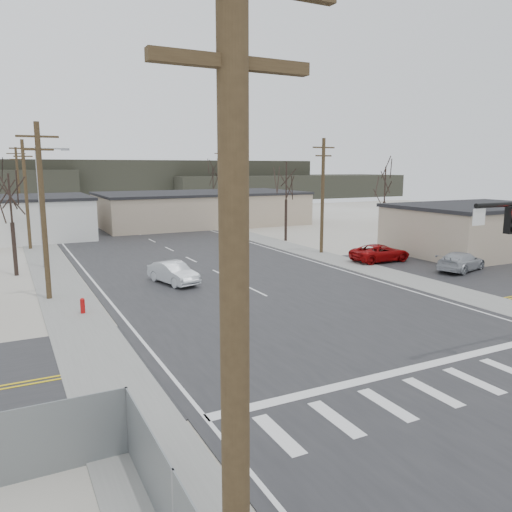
{
  "coord_description": "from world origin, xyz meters",
  "views": [
    {
      "loc": [
        -13.48,
        -18.38,
        7.56
      ],
      "look_at": [
        -0.95,
        6.31,
        2.6
      ],
      "focal_mm": 35.0,
      "sensor_mm": 36.0,
      "label": 1
    }
  ],
  "objects_px": {
    "car_parked_red": "(380,253)",
    "car_parked_silver": "(461,261)",
    "sedan_crossing": "(173,273)",
    "car_far_a": "(120,221)",
    "fire_hydrant": "(83,306)",
    "car_parked_dark_b": "(468,247)",
    "car_far_b": "(65,215)"
  },
  "relations": [
    {
      "from": "car_parked_dark_b",
      "to": "car_parked_silver",
      "type": "relative_size",
      "value": 0.92
    },
    {
      "from": "fire_hydrant",
      "to": "car_parked_red",
      "type": "height_order",
      "value": "car_parked_red"
    },
    {
      "from": "car_parked_red",
      "to": "car_parked_silver",
      "type": "distance_m",
      "value": 6.23
    },
    {
      "from": "fire_hydrant",
      "to": "car_parked_red",
      "type": "bearing_deg",
      "value": 10.51
    },
    {
      "from": "fire_hydrant",
      "to": "car_parked_red",
      "type": "xyz_separation_m",
      "value": [
        23.56,
        4.37,
        0.28
      ]
    },
    {
      "from": "car_far_a",
      "to": "car_parked_silver",
      "type": "distance_m",
      "value": 42.1
    },
    {
      "from": "car_parked_dark_b",
      "to": "car_parked_red",
      "type": "bearing_deg",
      "value": 76.82
    },
    {
      "from": "fire_hydrant",
      "to": "sedan_crossing",
      "type": "bearing_deg",
      "value": 35.15
    },
    {
      "from": "car_parked_red",
      "to": "car_parked_dark_b",
      "type": "bearing_deg",
      "value": -98.55
    },
    {
      "from": "car_parked_red",
      "to": "car_parked_silver",
      "type": "bearing_deg",
      "value": -152.28
    },
    {
      "from": "sedan_crossing",
      "to": "fire_hydrant",
      "type": "bearing_deg",
      "value": -159.54
    },
    {
      "from": "sedan_crossing",
      "to": "car_far_a",
      "type": "xyz_separation_m",
      "value": [
        3.47,
        33.06,
        0.09
      ]
    },
    {
      "from": "car_far_a",
      "to": "car_parked_red",
      "type": "height_order",
      "value": "car_far_a"
    },
    {
      "from": "sedan_crossing",
      "to": "car_parked_red",
      "type": "height_order",
      "value": "sedan_crossing"
    },
    {
      "from": "car_far_a",
      "to": "car_parked_silver",
      "type": "relative_size",
      "value": 1.14
    },
    {
      "from": "sedan_crossing",
      "to": "car_parked_red",
      "type": "relative_size",
      "value": 0.86
    },
    {
      "from": "car_parked_dark_b",
      "to": "car_parked_silver",
      "type": "xyz_separation_m",
      "value": [
        -5.6,
        -4.15,
        -0.03
      ]
    },
    {
      "from": "fire_hydrant",
      "to": "sedan_crossing",
      "type": "xyz_separation_m",
      "value": [
        6.29,
        4.43,
        0.3
      ]
    },
    {
      "from": "fire_hydrant",
      "to": "car_parked_dark_b",
      "type": "height_order",
      "value": "car_parked_dark_b"
    },
    {
      "from": "car_parked_red",
      "to": "car_far_b",
      "type": "bearing_deg",
      "value": 24.26
    },
    {
      "from": "sedan_crossing",
      "to": "car_far_a",
      "type": "bearing_deg",
      "value": 69.32
    },
    {
      "from": "car_far_b",
      "to": "car_parked_red",
      "type": "xyz_separation_m",
      "value": [
        19.06,
        -44.37,
        -0.08
      ]
    },
    {
      "from": "fire_hydrant",
      "to": "car_far_b",
      "type": "bearing_deg",
      "value": 84.72
    },
    {
      "from": "car_far_a",
      "to": "sedan_crossing",
      "type": "bearing_deg",
      "value": 59.81
    },
    {
      "from": "car_far_a",
      "to": "car_parked_red",
      "type": "bearing_deg",
      "value": 88.41
    },
    {
      "from": "car_parked_dark_b",
      "to": "car_parked_silver",
      "type": "distance_m",
      "value": 6.97
    },
    {
      "from": "car_far_a",
      "to": "car_parked_silver",
      "type": "height_order",
      "value": "car_far_a"
    },
    {
      "from": "sedan_crossing",
      "to": "car_parked_red",
      "type": "xyz_separation_m",
      "value": [
        17.27,
        -0.06,
        -0.02
      ]
    },
    {
      "from": "sedan_crossing",
      "to": "car_far_a",
      "type": "distance_m",
      "value": 33.24
    },
    {
      "from": "fire_hydrant",
      "to": "car_far_b",
      "type": "relative_size",
      "value": 0.19
    },
    {
      "from": "car_far_a",
      "to": "car_parked_dark_b",
      "type": "relative_size",
      "value": 1.24
    },
    {
      "from": "sedan_crossing",
      "to": "car_far_b",
      "type": "distance_m",
      "value": 44.35
    }
  ]
}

